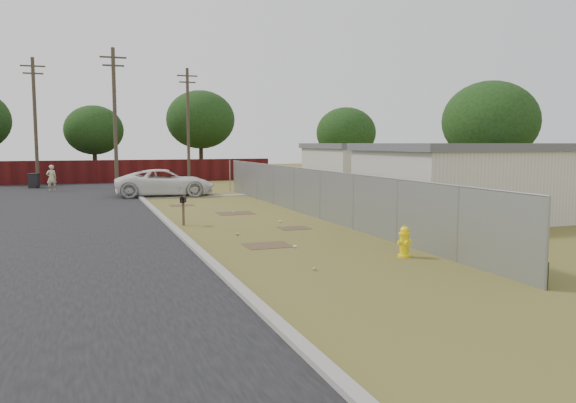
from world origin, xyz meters
name	(u,v)px	position (x,y,z in m)	size (l,w,h in m)	color
ground	(247,223)	(0.00, 0.00, 0.00)	(120.00, 120.00, 0.00)	brown
street	(68,207)	(-6.76, 8.05, 0.02)	(15.10, 60.00, 0.12)	black
chainlink_fence	(311,197)	(3.12, 1.03, 0.80)	(0.10, 27.06, 2.02)	gray
privacy_fence	(83,172)	(-6.00, 25.00, 0.90)	(30.00, 0.12, 1.80)	#440E0E
utility_poles	(116,121)	(-3.67, 20.67, 4.69)	(12.60, 8.24, 9.00)	#463C2F
houses	(416,174)	(9.70, 3.13, 1.56)	(9.30, 17.24, 3.10)	beige
horizon_trees	(174,124)	(0.84, 23.56, 4.63)	(33.32, 31.94, 7.78)	#2F2315
fire_hydrant	(404,242)	(2.18, -7.93, 0.41)	(0.40, 0.39, 0.89)	yellow
mailbox	(183,202)	(-2.48, 0.12, 0.89)	(0.31, 0.49, 1.13)	brown
pickup_truck	(165,183)	(-1.48, 12.38, 0.79)	(2.64, 5.72, 1.59)	white
pedestrian	(52,178)	(-7.93, 18.30, 0.86)	(0.62, 0.41, 1.71)	#C0B68C
trash_bin	(34,181)	(-9.21, 21.39, 0.53)	(0.80, 0.87, 1.04)	black
scattered_litter	(267,233)	(-0.12, -2.85, 0.04)	(2.49, 11.91, 0.07)	silver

